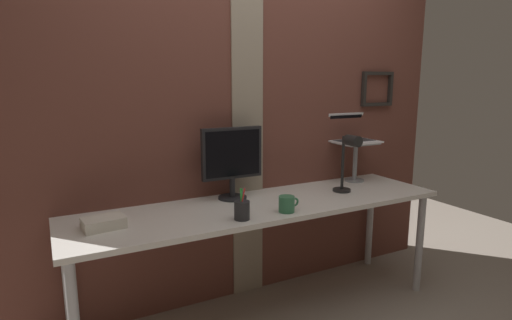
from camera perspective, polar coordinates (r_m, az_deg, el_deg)
ground_plane at (r=2.80m, az=3.31°, el=-20.41°), size 6.00×6.00×0.00m
brick_wall_back at (r=2.77m, az=-0.91°, el=7.18°), size 3.06×0.16×2.55m
desk at (r=2.53m, az=1.06°, el=-7.44°), size 2.32×0.61×0.73m
monitor at (r=2.55m, az=-3.32°, el=0.38°), size 0.39×0.18×0.45m
laptop_stand at (r=3.10m, az=13.58°, el=0.61°), size 0.28×0.22×0.29m
laptop at (r=3.13m, az=12.90°, el=3.51°), size 0.33×0.29×0.21m
desk_lamp at (r=2.74m, az=12.65°, el=0.39°), size 0.12×0.20×0.39m
pen_cup at (r=2.21m, az=-1.95°, el=-6.92°), size 0.08×0.08×0.17m
coffee_mug at (r=2.34m, az=4.31°, el=-6.08°), size 0.13×0.09×0.09m
paper_clutter_stack at (r=2.23m, az=-20.33°, el=-8.15°), size 0.21×0.16×0.06m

